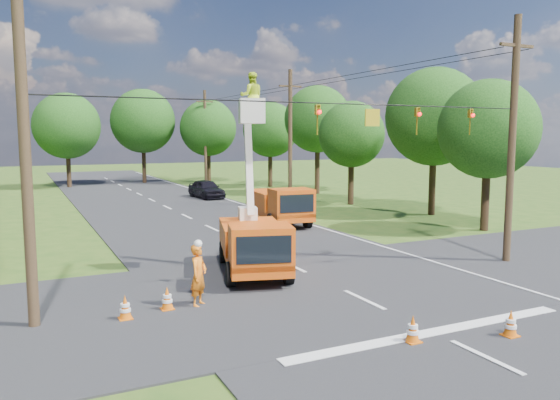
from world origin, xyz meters
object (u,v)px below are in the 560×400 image
traffic_cone_5 (125,308)px  pole_right_far (205,137)px  traffic_cone_1 (511,324)px  tree_right_d (318,119)px  tree_right_a (488,129)px  distant_car (206,189)px  pole_right_near (512,139)px  bucket_truck (254,231)px  ground_worker (199,275)px  tree_far_b (143,121)px  pole_left (26,163)px  tree_far_a (67,126)px  tree_right_c (352,135)px  traffic_cone_2 (272,241)px  pole_right_mid (290,137)px  traffic_cone_3 (286,227)px  tree_right_b (434,117)px  traffic_cone_4 (167,299)px  tree_right_e (270,130)px  second_truck (280,204)px  tree_far_c (208,128)px  traffic_cone_0 (413,329)px

traffic_cone_5 → pole_right_far: (15.64, 40.53, 4.75)m
traffic_cone_1 → tree_right_d: tree_right_d is taller
traffic_cone_1 → traffic_cone_5: bearing=146.9°
tree_right_a → distant_car: bearing=112.4°
traffic_cone_1 → pole_right_near: (6.85, 6.25, 4.75)m
bucket_truck → distant_car: (6.32, 25.02, -0.84)m
ground_worker → tree_far_b: 46.24m
bucket_truck → pole_right_near: 11.19m
traffic_cone_5 → pole_left: pole_left is taller
distant_car → tree_far_a: (-9.53, 15.25, 5.40)m
tree_right_a → tree_right_c: (-0.30, 13.00, -0.25)m
traffic_cone_2 → tree_far_a: size_ratio=0.07×
pole_right_mid → pole_right_far: size_ratio=1.00×
traffic_cone_3 → tree_right_b: tree_right_b is taller
traffic_cone_1 → tree_far_b: tree_far_b is taller
pole_right_mid → tree_far_b: tree_far_b is taller
traffic_cone_5 → tree_right_a: (20.64, 6.53, 5.20)m
tree_right_d → tree_far_b: tree_far_b is taller
distant_car → traffic_cone_4: (-10.39, -27.93, -0.43)m
traffic_cone_4 → tree_right_c: size_ratio=0.09×
traffic_cone_4 → tree_right_e: 40.67m
ground_worker → traffic_cone_5: ground_worker is taller
tree_right_a → tree_right_d: bearing=86.5°
traffic_cone_1 → tree_right_d: 36.31m
second_truck → tree_right_d: tree_right_d is taller
ground_worker → tree_right_a: (18.36, 6.19, 4.60)m
distant_car → pole_right_near: bearing=-86.4°
second_truck → tree_right_b: 12.08m
bucket_truck → ground_worker: 4.29m
pole_right_mid → tree_right_d: (6.30, 7.00, 1.57)m
pole_right_near → tree_right_e: size_ratio=1.16×
traffic_cone_1 → traffic_cone_3: same height
traffic_cone_3 → tree_right_d: size_ratio=0.07×
tree_right_e → traffic_cone_3: bearing=-113.0°
tree_right_e → tree_far_b: tree_far_b is taller
tree_far_b → tree_far_c: size_ratio=1.12×
traffic_cone_0 → tree_right_b: 24.40m
traffic_cone_3 → tree_right_a: tree_right_a is taller
traffic_cone_1 → traffic_cone_5: size_ratio=1.00×
tree_far_a → pole_right_far: bearing=-12.5°
tree_right_c → traffic_cone_2: bearing=-134.9°
distant_car → traffic_cone_1: bearing=-99.4°
traffic_cone_5 → tree_right_c: 28.63m
tree_far_b → traffic_cone_1: bearing=-91.5°
traffic_cone_5 → tree_far_a: tree_far_a is taller
bucket_truck → pole_right_far: 38.82m
bucket_truck → traffic_cone_0: (0.87, -8.20, -1.27)m
traffic_cone_2 → tree_right_e: tree_right_e is taller
pole_left → traffic_cone_2: bearing=32.5°
pole_right_far → pole_left: size_ratio=1.11×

